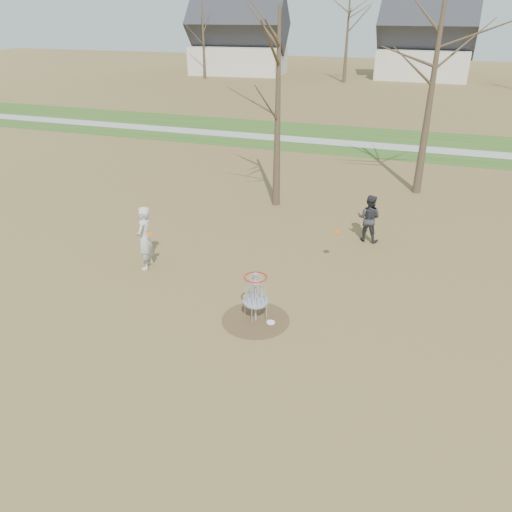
{
  "coord_description": "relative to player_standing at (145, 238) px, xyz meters",
  "views": [
    {
      "loc": [
        3.57,
        -10.43,
        7.36
      ],
      "look_at": [
        -0.5,
        1.5,
        1.1
      ],
      "focal_mm": 35.0,
      "sensor_mm": 36.0,
      "label": 1
    }
  ],
  "objects": [
    {
      "name": "ground",
      "position": [
        4.22,
        -1.73,
        -1.02
      ],
      "size": [
        160.0,
        160.0,
        0.0
      ],
      "primitive_type": "plane",
      "color": "brown",
      "rests_on": "ground"
    },
    {
      "name": "green_band",
      "position": [
        4.22,
        19.27,
        -1.01
      ],
      "size": [
        160.0,
        8.0,
        0.01
      ],
      "primitive_type": "cube",
      "color": "#2D5119",
      "rests_on": "ground"
    },
    {
      "name": "footpath",
      "position": [
        4.22,
        18.27,
        -1.0
      ],
      "size": [
        160.0,
        1.5,
        0.01
      ],
      "primitive_type": "cube",
      "color": "#9E9E99",
      "rests_on": "green_band"
    },
    {
      "name": "dirt_circle",
      "position": [
        4.22,
        -1.73,
        -1.01
      ],
      "size": [
        1.8,
        1.8,
        0.01
      ],
      "primitive_type": "cylinder",
      "color": "#47331E",
      "rests_on": "ground"
    },
    {
      "name": "player_standing",
      "position": [
        0.0,
        0.0,
        0.0
      ],
      "size": [
        0.6,
        0.81,
        2.03
      ],
      "primitive_type": "imported",
      "rotation": [
        0.0,
        0.0,
        -1.41
      ],
      "color": "silver",
      "rests_on": "ground"
    },
    {
      "name": "player_throwing",
      "position": [
        6.3,
        4.33,
        -0.17
      ],
      "size": [
        0.9,
        0.75,
        1.68
      ],
      "primitive_type": "imported",
      "rotation": [
        0.0,
        0.0,
        3.0
      ],
      "color": "#2D2D32",
      "rests_on": "ground"
    },
    {
      "name": "disc_grounded",
      "position": [
        4.64,
        -1.73,
        -1.0
      ],
      "size": [
        0.22,
        0.22,
        0.02
      ],
      "primitive_type": "cylinder",
      "color": "white",
      "rests_on": "dirt_circle"
    },
    {
      "name": "discs_in_play",
      "position": [
        3.1,
        0.91,
        0.23
      ],
      "size": [
        5.51,
        2.37,
        0.13
      ],
      "color": "#DE5B0B",
      "rests_on": "ground"
    },
    {
      "name": "disc_golf_basket",
      "position": [
        4.22,
        -1.73,
        -0.1
      ],
      "size": [
        0.64,
        0.64,
        1.35
      ],
      "color": "#9EA3AD",
      "rests_on": "ground"
    },
    {
      "name": "bare_trees",
      "position": [
        5.99,
        34.06,
        4.33
      ],
      "size": [
        52.62,
        44.98,
        9.0
      ],
      "color": "#382B1E",
      "rests_on": "ground"
    },
    {
      "name": "houses_row",
      "position": [
        8.53,
        50.83,
        2.51
      ],
      "size": [
        56.51,
        10.01,
        7.26
      ],
      "color": "silver",
      "rests_on": "ground"
    }
  ]
}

